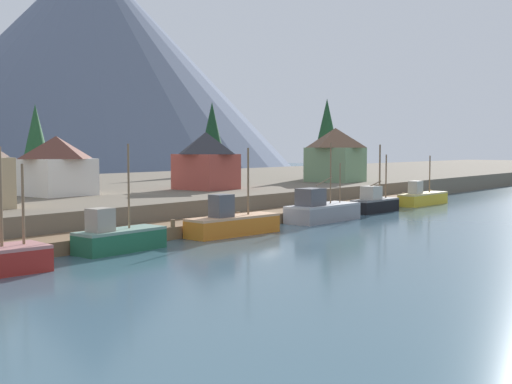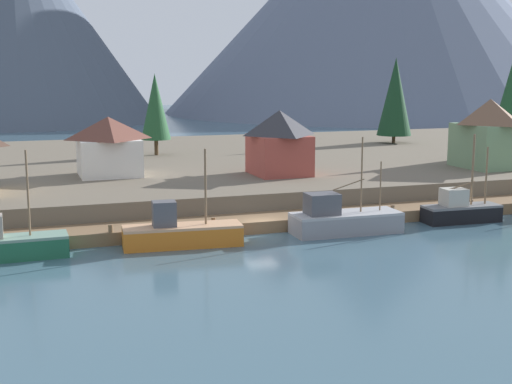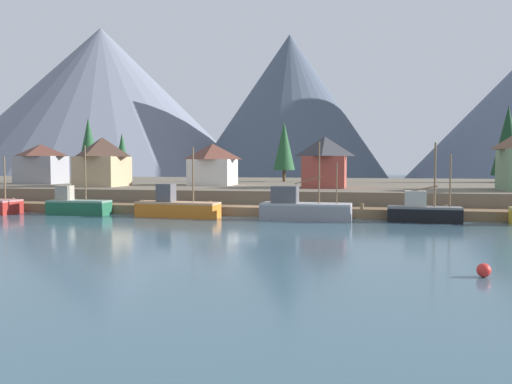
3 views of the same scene
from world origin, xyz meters
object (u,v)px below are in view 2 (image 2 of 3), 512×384
Objects in this scene: fishing_boat_green at (15,244)px; fishing_boat_orange at (181,233)px; conifer_back_left at (155,107)px; fishing_boat_grey at (343,220)px; conifer_near_left at (512,101)px; conifer_mid_left at (395,97)px; house_red at (279,142)px; house_white at (109,146)px; fishing_boat_black at (460,210)px; house_green at (489,133)px.

fishing_boat_green is 11.73m from fishing_boat_orange.
conifer_back_left is (17.19, 36.73, 7.58)m from fishing_boat_green.
fishing_boat_grey is 0.72× the size of conifer_near_left.
fishing_boat_orange is 58.96m from conifer_mid_left.
house_red is 0.53× the size of conifer_mid_left.
conifer_near_left is at bearing 7.67° from house_red.
house_white is at bearing -156.01° from conifer_mid_left.
conifer_back_left is at bearing 157.75° from conifer_near_left.
fishing_boat_black is 1.16× the size of house_red.
fishing_boat_green is 0.85× the size of fishing_boat_grey.
fishing_boat_grey is 1.42× the size of house_white.
conifer_back_left reaches higher than house_white.
house_red reaches higher than fishing_boat_black.
fishing_boat_green is 61.67m from conifer_near_left.
fishing_boat_green is 1.01× the size of house_green.
fishing_boat_orange is at bearing -178.98° from fishing_boat_grey.
house_red reaches higher than house_white.
house_white reaches higher than fishing_boat_orange.
conifer_near_left reaches higher than house_green.
house_white is (-16.52, 4.98, -0.31)m from house_red.
conifer_mid_left is (27.56, 24.60, 3.44)m from house_red.
fishing_boat_grey reaches higher than fishing_boat_green.
fishing_boat_orange is 38.30m from conifer_back_left.
house_red is (-10.74, 15.90, 4.79)m from fishing_boat_black.
conifer_back_left reaches higher than house_green.
house_red is at bearing -172.33° from conifer_near_left.
fishing_boat_grey is at bearing -147.65° from conifer_near_left.
house_red is 17.25m from house_white.
fishing_boat_green is at bearing -115.07° from conifer_back_left.
fishing_boat_grey reaches higher than fishing_boat_orange.
fishing_boat_grey is at bearing -53.57° from house_white.
house_red reaches higher than fishing_boat_green.
fishing_boat_orange is at bearing -159.93° from house_green.
conifer_near_left is (57.66, 20.17, 8.45)m from fishing_boat_green.
conifer_mid_left is at bearing 5.92° from conifer_back_left.
house_red is at bearing -16.77° from house_white.
fishing_boat_grey is at bearing -124.66° from conifer_mid_left.
fishing_boat_green is at bearing -148.40° from house_red.
conifer_back_left reaches higher than fishing_boat_grey.
conifer_mid_left is at bearing 36.63° from fishing_boat_green.
fishing_boat_black is (24.84, 0.39, 0.06)m from fishing_boat_orange.
house_red reaches higher than fishing_boat_orange.
conifer_mid_left reaches higher than house_white.
house_white is at bearing 101.71° from fishing_boat_orange.
fishing_boat_orange is 13.34m from fishing_boat_grey.
house_green is 27.60m from conifer_mid_left.
conifer_near_left is (8.31, 6.83, 3.10)m from house_green.
conifer_near_left is 0.99× the size of conifer_mid_left.
house_green is at bearing -6.17° from house_red.
conifer_back_left is at bearing 86.85° from fishing_boat_orange.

